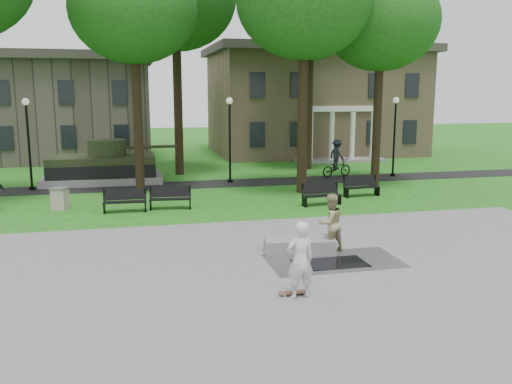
# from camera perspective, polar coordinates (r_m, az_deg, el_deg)

# --- Properties ---
(ground) EXTENTS (120.00, 120.00, 0.00)m
(ground) POSITION_cam_1_polar(r_m,az_deg,el_deg) (18.78, 2.54, -5.12)
(ground) COLOR #1A5814
(ground) RESTS_ON ground
(plaza) EXTENTS (22.00, 16.00, 0.02)m
(plaza) POSITION_cam_1_polar(r_m,az_deg,el_deg) (14.27, 8.03, -10.34)
(plaza) COLOR gray
(plaza) RESTS_ON ground
(footpath) EXTENTS (44.00, 2.60, 0.01)m
(footpath) POSITION_cam_1_polar(r_m,az_deg,el_deg) (30.24, -3.56, 0.90)
(footpath) COLOR black
(footpath) RESTS_ON ground
(building_right) EXTENTS (17.00, 12.00, 8.60)m
(building_right) POSITION_cam_1_polar(r_m,az_deg,el_deg) (45.89, 5.96, 9.60)
(building_right) COLOR #9E8460
(building_right) RESTS_ON ground
(building_left) EXTENTS (15.00, 10.00, 7.20)m
(building_left) POSITION_cam_1_polar(r_m,az_deg,el_deg) (44.36, -21.18, 7.96)
(building_left) COLOR #4C443D
(building_left) RESTS_ON ground
(tree_1) EXTENTS (6.20, 6.20, 11.63)m
(tree_1) POSITION_cam_1_polar(r_m,az_deg,el_deg) (28.18, -12.79, 18.23)
(tree_1) COLOR black
(tree_1) RESTS_ON ground
(tree_2) EXTENTS (6.60, 6.60, 12.16)m
(tree_2) POSITION_cam_1_polar(r_m,az_deg,el_deg) (27.56, 5.12, 19.38)
(tree_2) COLOR black
(tree_2) RESTS_ON ground
(tree_3) EXTENTS (6.00, 6.00, 11.19)m
(tree_3) POSITION_cam_1_polar(r_m,az_deg,el_deg) (30.04, 13.04, 17.04)
(tree_3) COLOR black
(tree_3) RESTS_ON ground
(tree_5) EXTENTS (6.40, 6.40, 12.44)m
(tree_5) POSITION_cam_1_polar(r_m,az_deg,el_deg) (36.06, 5.75, 17.84)
(tree_5) COLOR black
(tree_5) RESTS_ON ground
(lamp_left) EXTENTS (0.36, 0.36, 4.73)m
(lamp_left) POSITION_cam_1_polar(r_m,az_deg,el_deg) (30.23, -22.85, 5.42)
(lamp_left) COLOR black
(lamp_left) RESTS_ON ground
(lamp_mid) EXTENTS (0.36, 0.36, 4.73)m
(lamp_mid) POSITION_cam_1_polar(r_m,az_deg,el_deg) (30.28, -2.78, 6.24)
(lamp_mid) COLOR black
(lamp_mid) RESTS_ON ground
(lamp_right) EXTENTS (0.36, 0.36, 4.73)m
(lamp_right) POSITION_cam_1_polar(r_m,az_deg,el_deg) (33.53, 14.39, 6.34)
(lamp_right) COLOR black
(lamp_right) RESTS_ON ground
(tank_monument) EXTENTS (7.45, 3.40, 2.40)m
(tank_monument) POSITION_cam_1_polar(r_m,az_deg,el_deg) (31.73, -15.78, 2.53)
(tank_monument) COLOR gray
(tank_monument) RESTS_ON ground
(puddle) EXTENTS (2.20, 1.20, 0.00)m
(puddle) POSITION_cam_1_polar(r_m,az_deg,el_deg) (16.42, 7.79, -7.46)
(puddle) COLOR black
(puddle) RESTS_ON plaza
(concrete_block) EXTENTS (2.34, 1.35, 0.45)m
(concrete_block) POSITION_cam_1_polar(r_m,az_deg,el_deg) (17.38, 4.57, -5.60)
(concrete_block) COLOR gray
(concrete_block) RESTS_ON plaza
(skateboard) EXTENTS (0.78, 0.21, 0.07)m
(skateboard) POSITION_cam_1_polar(r_m,az_deg,el_deg) (13.91, 4.03, -10.61)
(skateboard) COLOR brown
(skateboard) RESTS_ON plaza
(skateboarder) EXTENTS (0.76, 0.55, 1.95)m
(skateboarder) POSITION_cam_1_polar(r_m,az_deg,el_deg) (13.43, 4.68, -7.14)
(skateboarder) COLOR silver
(skateboarder) RESTS_ON plaza
(friend_watching) EXTENTS (1.08, 0.95, 1.87)m
(friend_watching) POSITION_cam_1_polar(r_m,az_deg,el_deg) (17.38, 7.83, -3.24)
(friend_watching) COLOR #9B9464
(friend_watching) RESTS_ON plaza
(cyclist) EXTENTS (2.18, 1.33, 2.25)m
(cyclist) POSITION_cam_1_polar(r_m,az_deg,el_deg) (32.85, 8.49, 3.19)
(cyclist) COLOR black
(cyclist) RESTS_ON ground
(park_bench_0) EXTENTS (1.82, 0.59, 1.00)m
(park_bench_0) POSITION_cam_1_polar(r_m,az_deg,el_deg) (23.68, -13.65, -0.82)
(park_bench_0) COLOR black
(park_bench_0) RESTS_ON ground
(park_bench_1) EXTENTS (1.84, 0.71, 1.00)m
(park_bench_1) POSITION_cam_1_polar(r_m,az_deg,el_deg) (23.93, -9.03, -0.53)
(park_bench_1) COLOR black
(park_bench_1) RESTS_ON ground
(park_bench_2) EXTENTS (1.84, 0.72, 1.00)m
(park_bench_2) POSITION_cam_1_polar(r_m,az_deg,el_deg) (24.59, 6.87, -0.17)
(park_bench_2) COLOR black
(park_bench_2) RESTS_ON ground
(park_bench_3) EXTENTS (1.83, 0.68, 1.00)m
(park_bench_3) POSITION_cam_1_polar(r_m,az_deg,el_deg) (26.99, 11.00, 0.67)
(park_bench_3) COLOR black
(park_bench_3) RESTS_ON ground
(trash_bin) EXTENTS (0.84, 0.84, 0.96)m
(trash_bin) POSITION_cam_1_polar(r_m,az_deg,el_deg) (25.04, -19.92, -0.63)
(trash_bin) COLOR #A59988
(trash_bin) RESTS_ON ground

